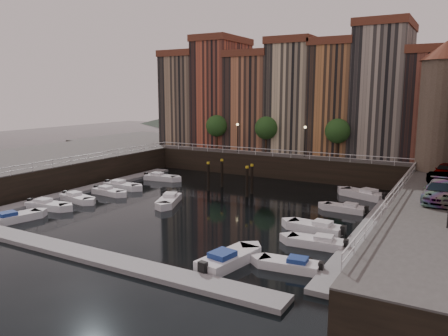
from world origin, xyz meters
The scene contains 30 objects.
ground centered at (0.00, 0.00, 0.00)m, with size 200.00×200.00×0.00m, color black.
quay_far centered at (0.00, 26.00, 1.50)m, with size 80.00×20.00×3.00m, color black.
quay_left centered at (-28.00, -2.00, 1.50)m, with size 20.00×36.00×3.00m, color black.
dock_left centered at (-16.20, -1.00, 0.17)m, with size 2.00×28.00×0.35m, color gray.
dock_right centered at (16.20, -1.00, 0.17)m, with size 2.00×28.00×0.35m, color gray.
dock_near centered at (0.00, -17.00, 0.17)m, with size 30.00×2.00×0.35m, color gray.
mountains centered at (1.72, 110.00, 7.92)m, with size 145.00×100.00×18.00m.
far_terrace centered at (3.31, 23.50, 10.95)m, with size 48.70×10.30×17.50m.
corner_tower centered at (20.00, 14.50, 10.19)m, with size 5.20×5.20×13.80m.
promenade_trees centered at (-1.33, 18.20, 6.58)m, with size 21.20×3.20×5.20m.
street_lamps centered at (-1.00, 17.20, 5.90)m, with size 10.36×0.36×4.18m.
railings centered at (0.00, 4.88, 3.79)m, with size 36.08×34.04×0.52m.
gangway centered at (17.10, 10.00, 1.92)m, with size 2.78×8.32×3.73m.
mooring_pilings centered at (-0.89, 6.07, 1.65)m, with size 5.62×3.44×3.78m.
boat_left_0 centered at (-13.45, -9.57, 0.36)m, with size 4.77×2.33×1.07m.
boat_left_1 centered at (-13.25, -5.98, 0.35)m, with size 4.64×2.30×1.04m.
boat_left_2 centered at (-12.61, -1.94, 0.34)m, with size 4.43×1.91×1.00m.
boat_left_3 centered at (-13.39, 1.08, 0.37)m, with size 4.77×1.83×1.09m.
boat_left_4 centered at (-12.51, 7.59, 0.36)m, with size 4.76×2.25×1.07m.
boat_right_0 centered at (13.28, -11.98, 0.32)m, with size 4.26×1.94×0.96m.
boat_right_1 centered at (13.49, -6.93, 0.35)m, with size 4.51×1.89×1.02m.
boat_right_2 centered at (12.35, -3.52, 0.37)m, with size 4.90×2.13×1.11m.
boat_right_3 centered at (12.89, 4.03, 0.32)m, with size 4.22×1.70×0.96m.
boat_right_4 centered at (13.25, 10.62, 0.40)m, with size 5.31×3.53×1.20m.
boat_near_0 centered at (-12.35, -14.06, 0.36)m, with size 2.67×4.79×1.07m.
boat_near_3 centered at (9.30, -13.41, 0.41)m, with size 2.76×5.40×1.21m.
car_a centered at (20.97, 10.61, 3.70)m, with size 1.65×4.10×1.40m, color gray.
car_b centered at (20.99, 4.42, 3.71)m, with size 1.49×4.29×1.41m, color gray.
car_c centered at (21.14, -0.82, 3.80)m, with size 2.25×5.54×1.61m, color gray.
boat_extra_613 centered at (-4.00, -1.95, 0.38)m, with size 3.36×4.92×1.11m.
Camera 1 is at (22.73, -37.78, 11.48)m, focal length 35.00 mm.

